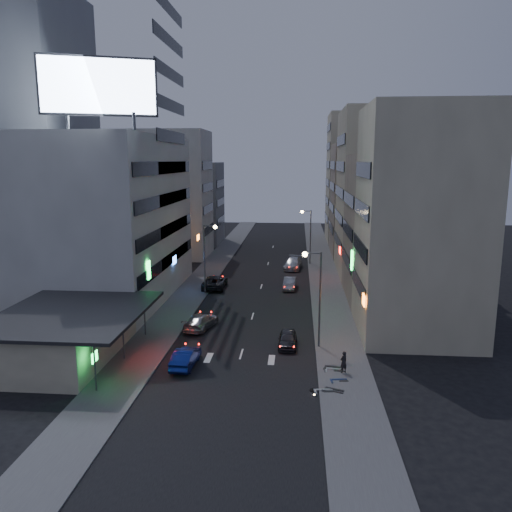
# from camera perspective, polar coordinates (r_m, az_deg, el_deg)

# --- Properties ---
(ground) EXTENTS (180.00, 180.00, 0.00)m
(ground) POSITION_cam_1_polar(r_m,az_deg,el_deg) (37.42, -2.40, -13.43)
(ground) COLOR black
(ground) RESTS_ON ground
(sidewalk_left) EXTENTS (4.00, 120.00, 0.12)m
(sidewalk_left) POSITION_cam_1_polar(r_m,az_deg,el_deg) (66.80, -6.00, -2.44)
(sidewalk_left) COLOR #4C4C4F
(sidewalk_left) RESTS_ON ground
(sidewalk_right) EXTENTS (4.00, 120.00, 0.12)m
(sidewalk_right) POSITION_cam_1_polar(r_m,az_deg,el_deg) (65.74, 7.85, -2.70)
(sidewalk_right) COLOR #4C4C4F
(sidewalk_right) RESTS_ON ground
(food_court) EXTENTS (11.00, 13.00, 3.88)m
(food_court) POSITION_cam_1_polar(r_m,az_deg,el_deg) (42.40, -21.25, -8.33)
(food_court) COLOR beige
(food_court) RESTS_ON ground
(white_building) EXTENTS (14.00, 24.00, 18.00)m
(white_building) POSITION_cam_1_polar(r_m,az_deg,el_deg) (58.27, -16.79, 4.12)
(white_building) COLOR silver
(white_building) RESTS_ON ground
(grey_tower) EXTENTS (10.00, 14.00, 34.00)m
(grey_tower) POSITION_cam_1_polar(r_m,az_deg,el_deg) (64.45, -23.80, 11.41)
(grey_tower) COLOR gray
(grey_tower) RESTS_ON ground
(shophouse_near) EXTENTS (10.00, 11.00, 20.00)m
(shophouse_near) POSITION_cam_1_polar(r_m,az_deg,el_deg) (45.89, 18.20, 3.59)
(shophouse_near) COLOR beige
(shophouse_near) RESTS_ON ground
(shophouse_mid) EXTENTS (11.00, 12.00, 16.00)m
(shophouse_mid) POSITION_cam_1_polar(r_m,az_deg,el_deg) (57.39, 15.97, 3.06)
(shophouse_mid) COLOR tan
(shophouse_mid) RESTS_ON ground
(shophouse_far) EXTENTS (10.00, 14.00, 22.00)m
(shophouse_far) POSITION_cam_1_polar(r_m,az_deg,el_deg) (69.77, 13.67, 6.97)
(shophouse_far) COLOR beige
(shophouse_far) RESTS_ON ground
(far_left_a) EXTENTS (11.00, 10.00, 20.00)m
(far_left_a) POSITION_cam_1_polar(r_m,az_deg,el_deg) (81.47, -9.38, 6.95)
(far_left_a) COLOR silver
(far_left_a) RESTS_ON ground
(far_left_b) EXTENTS (12.00, 10.00, 15.00)m
(far_left_b) POSITION_cam_1_polar(r_m,az_deg,el_deg) (94.39, -7.71, 6.00)
(far_left_b) COLOR gray
(far_left_b) RESTS_ON ground
(far_right_a) EXTENTS (11.00, 12.00, 18.00)m
(far_right_a) POSITION_cam_1_polar(r_m,az_deg,el_deg) (84.79, 12.42, 6.32)
(far_right_a) COLOR tan
(far_right_a) RESTS_ON ground
(far_right_b) EXTENTS (12.00, 12.00, 24.00)m
(far_right_b) POSITION_cam_1_polar(r_m,az_deg,el_deg) (98.56, 11.73, 8.70)
(far_right_b) COLOR beige
(far_right_b) RESTS_ON ground
(billboard) EXTENTS (9.52, 3.75, 6.20)m
(billboard) POSITION_cam_1_polar(r_m,az_deg,el_deg) (47.52, -17.55, 17.98)
(billboard) COLOR #595B60
(billboard) RESTS_ON white_building
(street_lamp_right_near) EXTENTS (1.60, 0.44, 8.02)m
(street_lamp_right_near) POSITION_cam_1_polar(r_m,az_deg,el_deg) (41.09, 6.81, -3.33)
(street_lamp_right_near) COLOR #595B60
(street_lamp_right_near) RESTS_ON sidewalk_right
(street_lamp_left) EXTENTS (1.60, 0.44, 8.02)m
(street_lamp_left) POSITION_cam_1_polar(r_m,az_deg,el_deg) (57.64, -5.53, 0.82)
(street_lamp_left) COLOR #595B60
(street_lamp_left) RESTS_ON sidewalk_left
(street_lamp_right_far) EXTENTS (1.60, 0.44, 8.02)m
(street_lamp_right_far) POSITION_cam_1_polar(r_m,az_deg,el_deg) (74.51, 5.96, 3.10)
(street_lamp_right_far) COLOR #595B60
(street_lamp_right_far) RESTS_ON sidewalk_right
(parked_car_right_near) EXTENTS (1.57, 3.79, 1.28)m
(parked_car_right_near) POSITION_cam_1_polar(r_m,az_deg,el_deg) (42.49, 3.63, -9.46)
(parked_car_right_near) COLOR #2B2B30
(parked_car_right_near) RESTS_ON ground
(parked_car_right_mid) EXTENTS (1.64, 4.17, 1.35)m
(parked_car_right_mid) POSITION_cam_1_polar(r_m,az_deg,el_deg) (60.79, 3.86, -3.15)
(parked_car_right_mid) COLOR #A0A2A8
(parked_car_right_mid) RESTS_ON ground
(parked_car_left) EXTENTS (2.63, 5.63, 1.56)m
(parked_car_left) POSITION_cam_1_polar(r_m,az_deg,el_deg) (61.17, -4.72, -2.97)
(parked_car_left) COLOR #242429
(parked_car_left) RESTS_ON ground
(parked_car_right_far) EXTENTS (2.87, 5.73, 1.60)m
(parked_car_right_far) POSITION_cam_1_polar(r_m,az_deg,el_deg) (71.93, 4.26, -0.85)
(parked_car_right_far) COLOR #A9AEB2
(parked_car_right_far) RESTS_ON ground
(road_car_blue) EXTENTS (1.67, 4.29, 1.39)m
(road_car_blue) POSITION_cam_1_polar(r_m,az_deg,el_deg) (38.95, -8.06, -11.41)
(road_car_blue) COLOR navy
(road_car_blue) RESTS_ON ground
(road_car_silver) EXTENTS (3.02, 5.19, 1.41)m
(road_car_silver) POSITION_cam_1_polar(r_m,az_deg,el_deg) (46.97, -6.32, -7.41)
(road_car_silver) COLOR #ACAFB5
(road_car_silver) RESTS_ON ground
(person) EXTENTS (0.71, 0.67, 1.64)m
(person) POSITION_cam_1_polar(r_m,az_deg,el_deg) (37.69, 9.98, -11.85)
(person) COLOR black
(person) RESTS_ON sidewalk_right
(scooter_black_a) EXTENTS (1.35, 2.09, 1.21)m
(scooter_black_a) POSITION_cam_1_polar(r_m,az_deg,el_deg) (35.08, 10.16, -14.03)
(scooter_black_a) COLOR black
(scooter_black_a) RESTS_ON sidewalk_right
(scooter_silver_a) EXTENTS (0.90, 2.01, 1.18)m
(scooter_silver_a) POSITION_cam_1_polar(r_m,az_deg,el_deg) (35.24, 8.77, -13.89)
(scooter_silver_a) COLOR #A7ABAE
(scooter_silver_a) RESTS_ON sidewalk_right
(scooter_blue) EXTENTS (0.85, 1.88, 1.11)m
(scooter_blue) POSITION_cam_1_polar(r_m,az_deg,el_deg) (36.89, 10.37, -12.83)
(scooter_blue) COLOR navy
(scooter_blue) RESTS_ON sidewalk_right
(scooter_black_b) EXTENTS (1.07, 2.13, 1.25)m
(scooter_black_b) POSITION_cam_1_polar(r_m,az_deg,el_deg) (38.64, 10.00, -11.58)
(scooter_black_b) COLOR black
(scooter_black_b) RESTS_ON sidewalk_right
(scooter_silver_b) EXTENTS (0.83, 2.06, 1.23)m
(scooter_silver_b) POSITION_cam_1_polar(r_m,az_deg,el_deg) (38.39, 10.01, -11.75)
(scooter_silver_b) COLOR #BBBCC4
(scooter_silver_b) RESTS_ON sidewalk_right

